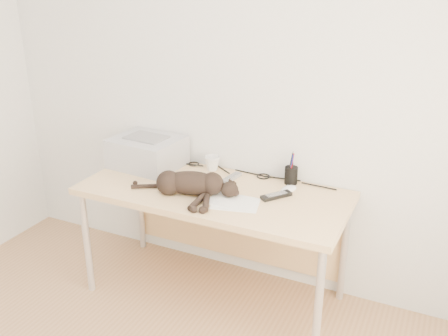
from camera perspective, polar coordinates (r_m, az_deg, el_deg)
The scene contains 11 objects.
wall_back at distance 3.11m, azimuth 1.67°, elevation 9.45°, with size 3.50×3.50×0.00m, color silver.
desk at distance 3.10m, azimuth -0.51°, elevation -4.17°, with size 1.60×0.70×0.74m.
printer at distance 3.34m, azimuth -8.76°, elevation 1.86°, with size 0.46×0.40×0.20m.
papers at distance 2.81m, azimuth 1.09°, elevation -3.95°, with size 0.31×0.24×0.01m.
cat at distance 2.90m, azimuth -4.07°, elevation -1.87°, with size 0.66×0.33×0.15m.
mug at distance 3.25m, azimuth -1.34°, elevation 0.55°, with size 0.10×0.10×0.10m, color white.
pen_cup at distance 3.07m, azimuth 7.67°, elevation -0.80°, with size 0.08×0.08×0.20m.
remote_grey at distance 3.12m, azimuth 0.89°, elevation -1.11°, with size 0.05×0.17×0.02m, color slate.
remote_black at distance 2.89m, azimuth 6.00°, elevation -3.17°, with size 0.05×0.19×0.02m, color black.
mouse at distance 2.99m, azimuth 7.44°, elevation -2.17°, with size 0.07×0.12×0.04m, color white.
cable_tangle at distance 3.23m, azimuth 1.20°, elevation -0.37°, with size 1.36×0.09×0.01m, color black, non-canonical shape.
Camera 1 is at (1.21, -1.03, 1.98)m, focal length 40.00 mm.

